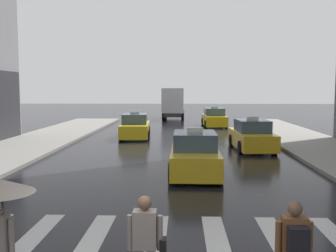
# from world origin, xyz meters

# --- Properties ---
(crosswalk_markings) EXTENTS (11.30, 2.80, 0.01)m
(crosswalk_markings) POSITION_xyz_m (-0.00, 3.00, 0.00)
(crosswalk_markings) COLOR silver
(crosswalk_markings) RESTS_ON ground
(taxi_lead) EXTENTS (1.96, 4.55, 1.80)m
(taxi_lead) POSITION_xyz_m (1.09, 9.47, 0.72)
(taxi_lead) COLOR gold
(taxi_lead) RESTS_ON ground
(taxi_second) EXTENTS (2.08, 4.61, 1.80)m
(taxi_second) POSITION_xyz_m (4.37, 15.51, 0.72)
(taxi_second) COLOR gold
(taxi_second) RESTS_ON ground
(taxi_third) EXTENTS (2.12, 4.63, 1.80)m
(taxi_third) POSITION_xyz_m (-2.54, 20.24, 0.72)
(taxi_third) COLOR yellow
(taxi_third) RESTS_ON ground
(taxi_fourth) EXTENTS (2.07, 4.60, 1.80)m
(taxi_fourth) POSITION_xyz_m (3.41, 28.29, 0.72)
(taxi_fourth) COLOR yellow
(taxi_fourth) RESTS_ON ground
(box_truck) EXTENTS (2.32, 7.56, 3.35)m
(box_truck) POSITION_xyz_m (-0.33, 36.32, 1.85)
(box_truck) COLOR #2D2D2D
(box_truck) RESTS_ON ground
(pedestrian_with_umbrella) EXTENTS (0.96, 0.96, 1.94)m
(pedestrian_with_umbrella) POSITION_xyz_m (-2.12, 0.25, 1.52)
(pedestrian_with_umbrella) COLOR #473D33
(pedestrian_with_umbrella) RESTS_ON ground
(pedestrian_with_backpack) EXTENTS (0.55, 0.43, 1.65)m
(pedestrian_with_backpack) POSITION_xyz_m (2.24, 0.25, 0.97)
(pedestrian_with_backpack) COLOR #333338
(pedestrian_with_backpack) RESTS_ON ground
(pedestrian_with_handbag) EXTENTS (0.60, 0.24, 1.65)m
(pedestrian_with_handbag) POSITION_xyz_m (0.04, 0.49, 0.93)
(pedestrian_with_handbag) COLOR #333338
(pedestrian_with_handbag) RESTS_ON ground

